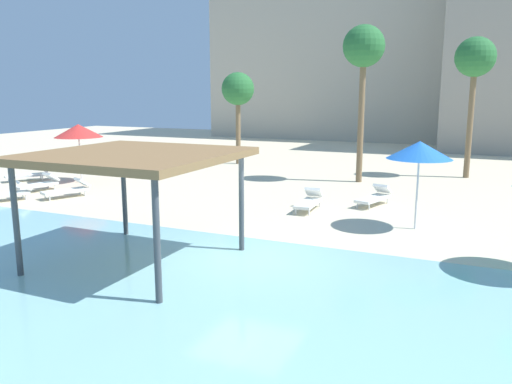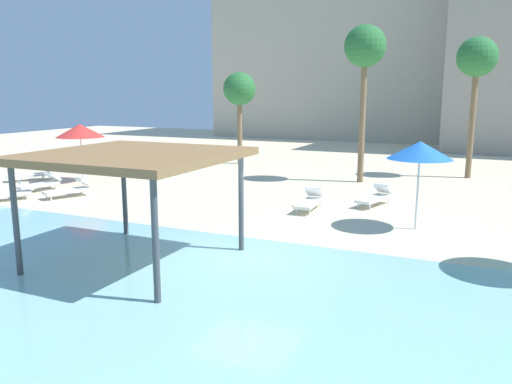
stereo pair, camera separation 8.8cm
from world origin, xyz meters
name	(u,v)px [view 1 (the left image)]	position (x,y,z in m)	size (l,w,h in m)	color
ground_plane	(249,257)	(0.00, 0.00, 0.00)	(80.00, 80.00, 0.00)	beige
lagoon_water	(116,347)	(0.00, -5.25, 0.02)	(44.00, 13.50, 0.04)	#8CC6CC
shade_pavilion	(135,159)	(-2.28, -1.55, 2.62)	(4.52, 4.52, 2.78)	#42474C
beach_umbrella_red_0	(78,131)	(-11.91, 6.89, 2.43)	(2.21, 2.21, 2.74)	silver
beach_umbrella_blue_2	(420,150)	(3.56, 4.64, 2.46)	(1.96, 1.96, 2.73)	silver
lounge_chair_0	(375,196)	(1.74, 7.58, 0.33)	(1.11, 1.99, 0.74)	white
lounge_chair_1	(69,189)	(-9.89, 4.02, 0.33)	(1.31, 1.98, 0.74)	white
lounge_chair_2	(29,174)	(-14.52, 6.22, 0.33)	(1.56, 1.91, 0.74)	white
lounge_chair_4	(310,201)	(-0.28, 5.84, 0.33)	(0.68, 1.92, 0.74)	white
lounge_chair_5	(9,192)	(-11.52, 2.50, 0.33)	(1.46, 1.94, 0.74)	white
lounge_chair_6	(40,183)	(-12.03, 4.50, 0.33)	(0.96, 1.98, 0.74)	white
palm_tree_0	(238,91)	(-7.99, 15.74, 4.28)	(1.90, 1.90, 5.33)	brown
palm_tree_1	(364,51)	(0.01, 12.39, 6.03)	(1.90, 1.90, 7.19)	brown
palm_tree_2	(475,61)	(4.62, 15.81, 5.66)	(1.90, 1.90, 6.79)	brown
hotel_block_0	(345,47)	(-7.32, 37.34, 8.41)	(23.12, 10.63, 16.81)	#B2A893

